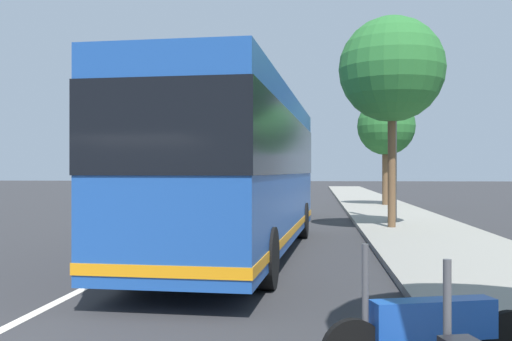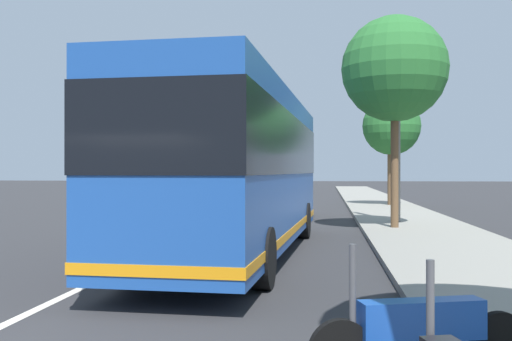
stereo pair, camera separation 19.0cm
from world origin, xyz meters
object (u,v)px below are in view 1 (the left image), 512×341
(coach_bus, at_px, (240,164))
(utility_pole, at_px, (393,126))
(motorcycle_far_end, at_px, (432,328))
(roadside_tree_mid_block, at_px, (392,70))
(car_behind_bus, at_px, (283,201))
(car_side_street, at_px, (246,186))
(roadside_tree_far_block, at_px, (386,127))

(coach_bus, height_order, utility_pole, utility_pole)
(motorcycle_far_end, relative_size, roadside_tree_mid_block, 0.30)
(motorcycle_far_end, bearing_deg, car_behind_bus, -99.52)
(coach_bus, xyz_separation_m, roadside_tree_mid_block, (5.64, -4.04, 3.03))
(car_side_street, relative_size, roadside_tree_far_block, 0.77)
(motorcycle_far_end, relative_size, utility_pole, 0.29)
(roadside_tree_far_block, distance_m, utility_pole, 10.38)
(coach_bus, xyz_separation_m, car_side_street, (33.92, 4.09, -1.32))
(roadside_tree_mid_block, xyz_separation_m, utility_pole, (2.19, -0.32, -1.58))
(car_behind_bus, bearing_deg, utility_pole, -129.89)
(utility_pole, bearing_deg, car_side_street, 17.94)
(motorcycle_far_end, distance_m, car_side_street, 41.95)
(roadside_tree_far_block, bearing_deg, motorcycle_far_end, 174.29)
(coach_bus, xyz_separation_m, utility_pole, (7.83, -4.36, 1.45))
(roadside_tree_mid_block, relative_size, utility_pole, 0.97)
(roadside_tree_far_block, bearing_deg, utility_pole, 174.65)
(motorcycle_far_end, height_order, car_behind_bus, car_behind_bus)
(motorcycle_far_end, xyz_separation_m, roadside_tree_mid_block, (13.11, -1.28, 4.62))
(car_side_street, bearing_deg, coach_bus, 2.38)
(car_side_street, relative_size, utility_pole, 0.64)
(car_behind_bus, xyz_separation_m, car_side_street, (22.89, 4.39, 0.06))
(utility_pole, bearing_deg, roadside_tree_mid_block, 171.70)
(motorcycle_far_end, relative_size, car_behind_bus, 0.51)
(roadside_tree_mid_block, height_order, utility_pole, utility_pole)
(coach_bus, bearing_deg, utility_pole, -26.04)
(car_behind_bus, bearing_deg, roadside_tree_mid_block, -146.87)
(roadside_tree_far_block, bearing_deg, car_behind_bus, 144.73)
(motorcycle_far_end, distance_m, car_behind_bus, 18.66)
(coach_bus, distance_m, car_behind_bus, 11.12)
(motorcycle_far_end, height_order, utility_pole, utility_pole)
(coach_bus, bearing_deg, roadside_tree_mid_block, -32.54)
(roadside_tree_mid_block, distance_m, utility_pole, 2.72)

